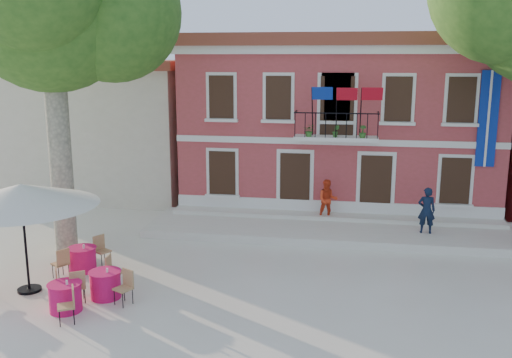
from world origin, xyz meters
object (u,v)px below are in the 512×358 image
(patio_umbrella, at_px, (21,195))
(cafe_table_3, at_px, (82,258))
(pedestrian_navy, at_px, (427,210))
(pedestrian_orange, at_px, (328,200))
(cafe_table_1, at_px, (105,283))
(plane_tree_west, at_px, (49,5))
(cafe_table_0, at_px, (65,296))

(patio_umbrella, xyz_separation_m, cafe_table_3, (0.81, 1.70, -2.41))
(pedestrian_navy, distance_m, pedestrian_orange, 3.77)
(patio_umbrella, height_order, cafe_table_1, patio_umbrella)
(pedestrian_orange, height_order, cafe_table_1, pedestrian_orange)
(patio_umbrella, relative_size, cafe_table_1, 2.26)
(plane_tree_west, bearing_deg, cafe_table_3, -49.04)
(patio_umbrella, bearing_deg, pedestrian_navy, 29.39)
(pedestrian_orange, bearing_deg, patio_umbrella, -143.44)
(cafe_table_3, bearing_deg, pedestrian_navy, 24.17)
(pedestrian_navy, bearing_deg, patio_umbrella, 31.33)
(pedestrian_orange, xyz_separation_m, cafe_table_1, (-5.77, -7.79, -0.68))
(plane_tree_west, height_order, cafe_table_1, plane_tree_west)
(cafe_table_0, height_order, cafe_table_1, same)
(patio_umbrella, relative_size, cafe_table_3, 2.28)
(plane_tree_west, height_order, patio_umbrella, plane_tree_west)
(plane_tree_west, height_order, pedestrian_navy, plane_tree_west)
(plane_tree_west, distance_m, pedestrian_navy, 14.50)
(pedestrian_navy, height_order, pedestrian_orange, pedestrian_navy)
(pedestrian_navy, bearing_deg, plane_tree_west, 17.44)
(plane_tree_west, distance_m, patio_umbrella, 6.24)
(cafe_table_0, bearing_deg, patio_umbrella, 148.05)
(cafe_table_1, distance_m, cafe_table_3, 2.36)
(pedestrian_navy, height_order, cafe_table_3, pedestrian_navy)
(patio_umbrella, relative_size, cafe_table_0, 2.25)
(cafe_table_0, distance_m, cafe_table_1, 1.19)
(cafe_table_0, relative_size, cafe_table_1, 1.00)
(patio_umbrella, height_order, pedestrian_orange, patio_umbrella)
(pedestrian_orange, bearing_deg, plane_tree_west, -159.41)
(cafe_table_0, xyz_separation_m, cafe_table_1, (0.68, 0.98, 0.01))
(pedestrian_orange, bearing_deg, cafe_table_3, -147.56)
(plane_tree_west, height_order, pedestrian_orange, plane_tree_west)
(patio_umbrella, bearing_deg, cafe_table_0, -31.95)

